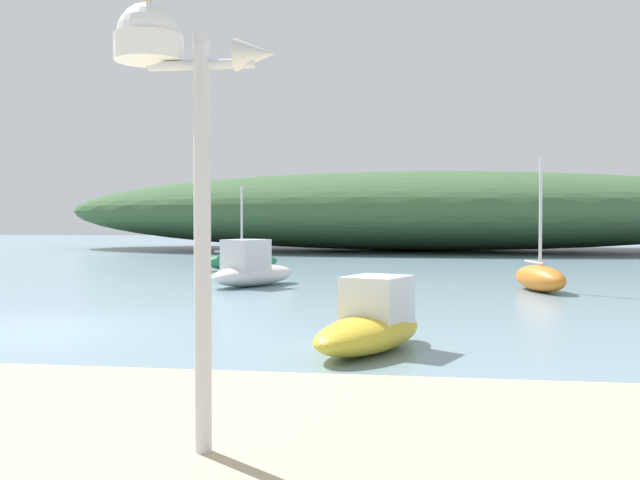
% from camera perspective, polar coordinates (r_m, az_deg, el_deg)
% --- Properties ---
extents(ground_plane, '(120.00, 120.00, 0.00)m').
position_cam_1_polar(ground_plane, '(12.96, -21.19, -6.52)').
color(ground_plane, '#7A99A8').
extents(distant_hill, '(40.84, 14.54, 4.38)m').
position_cam_1_polar(distant_hill, '(41.87, 7.79, 2.23)').
color(distant_hill, '#3D6038').
rests_on(distant_hill, ground).
extents(mast_structure, '(1.14, 0.48, 3.13)m').
position_cam_1_polar(mast_structure, '(5.34, -11.51, 11.50)').
color(mast_structure, silver).
rests_on(mast_structure, beach_sand).
extents(sailboat_outer_mooring, '(1.42, 2.54, 3.30)m').
position_cam_1_polar(sailboat_outer_mooring, '(19.17, 16.58, -2.78)').
color(sailboat_outer_mooring, orange).
rests_on(sailboat_outer_mooring, ground).
extents(motorboat_far_right, '(1.83, 2.76, 1.02)m').
position_cam_1_polar(motorboat_far_right, '(10.25, 3.96, -6.48)').
color(motorboat_far_right, gold).
rests_on(motorboat_far_right, ground).
extents(sailboat_near_shore, '(2.60, 2.11, 2.92)m').
position_cam_1_polar(sailboat_near_shore, '(25.65, -6.04, -1.64)').
color(sailboat_near_shore, '#287A4C').
rests_on(sailboat_near_shore, ground).
extents(motorboat_west_reach, '(2.43, 3.16, 1.25)m').
position_cam_1_polar(motorboat_west_reach, '(19.85, -5.32, -2.27)').
color(motorboat_west_reach, white).
rests_on(motorboat_west_reach, ground).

